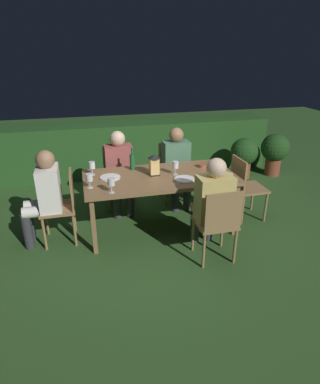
% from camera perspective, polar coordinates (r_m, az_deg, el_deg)
% --- Properties ---
extents(ground_plane, '(16.00, 16.00, 0.00)m').
position_cam_1_polar(ground_plane, '(4.34, 0.00, -6.19)').
color(ground_plane, '#2D5123').
extents(dining_table, '(1.86, 0.92, 0.73)m').
position_cam_1_polar(dining_table, '(4.04, 0.00, 2.16)').
color(dining_table, olive).
rests_on(dining_table, ground).
extents(chair_side_left_b, '(0.42, 0.40, 0.87)m').
position_cam_1_polar(chair_side_left_b, '(3.53, 10.06, -5.14)').
color(chair_side_left_b, '#937047').
rests_on(chair_side_left_b, ground).
extents(person_in_mustard, '(0.38, 0.47, 1.15)m').
position_cam_1_polar(person_in_mustard, '(3.62, 9.00, -1.59)').
color(person_in_mustard, tan).
rests_on(person_in_mustard, ground).
extents(chair_side_right_b, '(0.42, 0.40, 0.87)m').
position_cam_1_polar(chair_side_right_b, '(4.98, 2.31, 4.04)').
color(chair_side_right_b, '#937047').
rests_on(chair_side_right_b, ground).
extents(person_in_green, '(0.38, 0.47, 1.15)m').
position_cam_1_polar(person_in_green, '(4.75, 3.00, 4.98)').
color(person_in_green, '#4C7A5B').
rests_on(person_in_green, ground).
extents(chair_head_far, '(0.40, 0.42, 0.87)m').
position_cam_1_polar(chair_head_far, '(4.53, 14.64, 1.17)').
color(chair_head_far, '#937047').
rests_on(chair_head_far, ground).
extents(chair_side_right_a, '(0.42, 0.40, 0.87)m').
position_cam_1_polar(chair_side_right_a, '(4.82, -7.31, 3.19)').
color(chair_side_right_a, '#937047').
rests_on(chair_side_right_a, ground).
extents(person_in_rust, '(0.38, 0.47, 1.15)m').
position_cam_1_polar(person_in_rust, '(4.59, -7.10, 4.13)').
color(person_in_rust, '#9E4C47').
rests_on(person_in_rust, ground).
extents(chair_head_near, '(0.40, 0.42, 0.87)m').
position_cam_1_polar(chair_head_near, '(4.02, -16.53, -1.99)').
color(chair_head_near, '#937047').
rests_on(chair_head_near, ground).
extents(person_in_cream, '(0.48, 0.38, 1.15)m').
position_cam_1_polar(person_in_cream, '(3.98, -19.58, -0.29)').
color(person_in_cream, white).
rests_on(person_in_cream, ground).
extents(lantern_centerpiece, '(0.15, 0.15, 0.27)m').
position_cam_1_polar(lantern_centerpiece, '(4.01, -1.02, 5.01)').
color(lantern_centerpiece, black).
rests_on(lantern_centerpiece, dining_table).
extents(green_bottle_on_table, '(0.07, 0.07, 0.29)m').
position_cam_1_polar(green_bottle_on_table, '(4.21, -4.86, 5.33)').
color(green_bottle_on_table, '#1E5B2D').
rests_on(green_bottle_on_table, dining_table).
extents(wine_glass_a, '(0.08, 0.08, 0.17)m').
position_cam_1_polar(wine_glass_a, '(4.03, 2.72, 4.65)').
color(wine_glass_a, silver).
rests_on(wine_glass_a, dining_table).
extents(wine_glass_b, '(0.08, 0.08, 0.17)m').
position_cam_1_polar(wine_glass_b, '(3.54, -8.54, 1.63)').
color(wine_glass_b, silver).
rests_on(wine_glass_b, dining_table).
extents(wine_glass_c, '(0.08, 0.08, 0.17)m').
position_cam_1_polar(wine_glass_c, '(3.71, -12.28, 2.39)').
color(wine_glass_c, silver).
rests_on(wine_glass_c, dining_table).
extents(wine_glass_d, '(0.08, 0.08, 0.17)m').
position_cam_1_polar(wine_glass_d, '(4.10, -11.83, 4.50)').
color(wine_glass_d, silver).
rests_on(wine_glass_d, dining_table).
extents(plate_a, '(0.25, 0.25, 0.01)m').
position_cam_1_polar(plate_a, '(4.00, -8.72, 2.55)').
color(plate_a, white).
rests_on(plate_a, dining_table).
extents(plate_b, '(0.25, 0.25, 0.01)m').
position_cam_1_polar(plate_b, '(3.91, 4.33, 2.27)').
color(plate_b, white).
rests_on(plate_b, dining_table).
extents(bowl_olives, '(0.15, 0.15, 0.05)m').
position_cam_1_polar(bowl_olives, '(3.91, 8.02, 2.36)').
color(bowl_olives, '#9E5138').
rests_on(bowl_olives, dining_table).
extents(bowl_bread, '(0.12, 0.12, 0.04)m').
position_cam_1_polar(bowl_bread, '(4.36, 7.42, 4.64)').
color(bowl_bread, '#9E5138').
rests_on(bowl_bread, dining_table).
extents(bowl_salad, '(0.12, 0.12, 0.04)m').
position_cam_1_polar(bowl_salad, '(4.06, 11.80, 2.88)').
color(bowl_salad, silver).
rests_on(bowl_salad, dining_table).
extents(hedge_backdrop, '(5.22, 0.79, 0.94)m').
position_cam_1_polar(hedge_backdrop, '(6.26, -5.19, 7.95)').
color(hedge_backdrop, '#234C1E').
rests_on(hedge_backdrop, ground).
extents(potted_plant_by_hedge, '(0.49, 0.49, 0.73)m').
position_cam_1_polar(potted_plant_by_hedge, '(6.05, 14.46, 6.36)').
color(potted_plant_by_hedge, brown).
rests_on(potted_plant_by_hedge, ground).
extents(potted_plant_corner, '(0.51, 0.51, 0.77)m').
position_cam_1_polar(potted_plant_corner, '(6.34, 19.42, 6.84)').
color(potted_plant_corner, brown).
rests_on(potted_plant_corner, ground).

